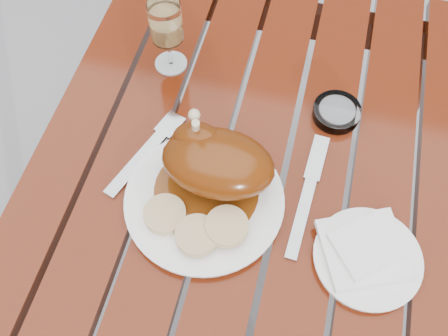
% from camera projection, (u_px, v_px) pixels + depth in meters
% --- Properties ---
extents(ground, '(60.00, 60.00, 0.00)m').
position_uv_depth(ground, '(235.00, 310.00, 1.52)').
color(ground, slate).
rests_on(ground, ground).
extents(table, '(0.80, 1.20, 0.75)m').
position_uv_depth(table, '(239.00, 270.00, 1.20)').
color(table, '#631B0B').
rests_on(table, ground).
extents(dinner_plate, '(0.30, 0.30, 0.02)m').
position_uv_depth(dinner_plate, '(204.00, 201.00, 0.86)').
color(dinner_plate, white).
rests_on(dinner_plate, table).
extents(roast_duck, '(0.20, 0.18, 0.14)m').
position_uv_depth(roast_duck, '(214.00, 161.00, 0.83)').
color(roast_duck, '#622D0B').
rests_on(roast_duck, dinner_plate).
extents(bread_dumplings, '(0.18, 0.10, 0.02)m').
position_uv_depth(bread_dumplings, '(196.00, 225.00, 0.82)').
color(bread_dumplings, '#D1B67F').
rests_on(bread_dumplings, dinner_plate).
extents(wine_glass, '(0.08, 0.08, 0.16)m').
position_uv_depth(wine_glass, '(167.00, 37.00, 0.96)').
color(wine_glass, tan).
rests_on(wine_glass, table).
extents(side_plate, '(0.19, 0.19, 0.01)m').
position_uv_depth(side_plate, '(367.00, 259.00, 0.81)').
color(side_plate, white).
rests_on(side_plate, table).
extents(napkin, '(0.17, 0.16, 0.01)m').
position_uv_depth(napkin, '(364.00, 249.00, 0.81)').
color(napkin, white).
rests_on(napkin, side_plate).
extents(ashtray, '(0.11, 0.11, 0.02)m').
position_uv_depth(ashtray, '(336.00, 112.00, 0.95)').
color(ashtray, '#B2B7BC').
rests_on(ashtray, table).
extents(fork, '(0.09, 0.19, 0.01)m').
position_uv_depth(fork, '(142.00, 157.00, 0.91)').
color(fork, gray).
rests_on(fork, table).
extents(knife, '(0.03, 0.22, 0.01)m').
position_uv_depth(knife, '(305.00, 203.00, 0.87)').
color(knife, gray).
rests_on(knife, table).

